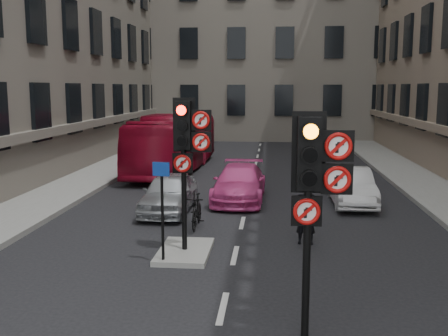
% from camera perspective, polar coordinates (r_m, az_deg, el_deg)
% --- Properties ---
extents(pavement_left, '(3.00, 50.00, 0.16)m').
position_cam_1_polar(pavement_left, '(20.88, -17.46, -2.24)').
color(pavement_left, gray).
rests_on(pavement_left, ground).
extents(centre_island, '(1.20, 2.00, 0.12)m').
position_cam_1_polar(centre_island, '(12.66, -4.30, -9.04)').
color(centre_island, gray).
rests_on(centre_island, ground).
extents(building_far, '(30.00, 14.00, 20.00)m').
position_cam_1_polar(building_far, '(45.29, 4.40, 16.48)').
color(building_far, slate).
rests_on(building_far, ground).
extents(signal_near, '(0.91, 0.40, 3.58)m').
position_cam_1_polar(signal_near, '(8.01, 9.81, -1.05)').
color(signal_near, black).
rests_on(signal_near, ground).
extents(signal_far, '(0.91, 0.40, 3.58)m').
position_cam_1_polar(signal_far, '(12.09, -4.04, 2.93)').
color(signal_far, black).
rests_on(signal_far, centre_island).
extents(car_silver, '(1.50, 3.66, 1.24)m').
position_cam_1_polar(car_silver, '(16.66, -5.99, -2.72)').
color(car_silver, '#B0B4B8').
rests_on(car_silver, ground).
extents(car_white, '(1.32, 3.70, 1.22)m').
position_cam_1_polar(car_white, '(18.23, 13.67, -1.96)').
color(car_white, silver).
rests_on(car_white, ground).
extents(car_pink, '(1.81, 4.27, 1.23)m').
position_cam_1_polar(car_pink, '(18.29, 1.69, -1.66)').
color(car_pink, '#D03D87').
rests_on(car_pink, ground).
extents(bus_red, '(2.72, 9.74, 2.69)m').
position_cam_1_polar(bus_red, '(24.89, -5.42, 2.79)').
color(bus_red, maroon).
rests_on(bus_red, ground).
extents(motorcycle, '(0.45, 1.58, 0.95)m').
position_cam_1_polar(motorcycle, '(14.82, -2.99, -4.71)').
color(motorcycle, black).
rests_on(motorcycle, ground).
extents(motorcyclist, '(0.60, 0.40, 1.62)m').
position_cam_1_polar(motorcyclist, '(13.35, 8.87, -4.84)').
color(motorcyclist, black).
rests_on(motorcyclist, ground).
extents(info_sign, '(0.38, 0.13, 2.21)m').
position_cam_1_polar(info_sign, '(11.57, -6.77, -3.18)').
color(info_sign, black).
rests_on(info_sign, centre_island).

